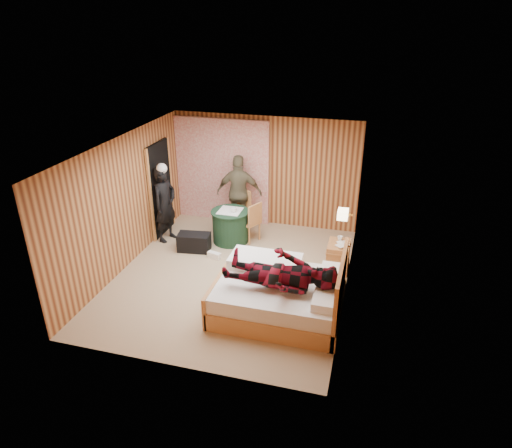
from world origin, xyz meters
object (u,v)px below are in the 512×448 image
(nightstand, at_px, (338,256))
(woman_standing, at_px, (165,204))
(round_table, at_px, (230,226))
(wall_lamp, at_px, (343,214))
(chair_near, at_px, (251,219))
(man_on_bed, at_px, (281,266))
(bed, at_px, (281,294))
(man_at_table, at_px, (239,193))
(duffel_bag, at_px, (194,242))
(chair_far, at_px, (240,207))

(nightstand, xyz_separation_m, woman_standing, (-3.70, 0.32, 0.53))
(nightstand, relative_size, round_table, 0.71)
(wall_lamp, relative_size, chair_near, 0.29)
(nightstand, relative_size, man_on_bed, 0.32)
(nightstand, bearing_deg, round_table, 165.88)
(bed, height_order, round_table, bed)
(wall_lamp, height_order, nightstand, wall_lamp)
(woman_standing, height_order, man_on_bed, man_on_bed)
(woman_standing, bearing_deg, round_table, -62.78)
(chair_near, relative_size, man_on_bed, 0.50)
(man_on_bed, bearing_deg, woman_standing, 144.14)
(wall_lamp, xyz_separation_m, man_at_table, (-2.39, 1.58, -0.44))
(man_at_table, bearing_deg, duffel_bag, 58.15)
(wall_lamp, distance_m, round_table, 2.72)
(wall_lamp, relative_size, man_on_bed, 0.15)
(chair_far, bearing_deg, nightstand, -5.51)
(round_table, bearing_deg, nightstand, -14.12)
(wall_lamp, xyz_separation_m, woman_standing, (-3.75, 0.63, -0.48))
(chair_near, bearing_deg, nightstand, 96.27)
(chair_far, distance_m, man_at_table, 0.33)
(man_on_bed, bearing_deg, round_table, 123.83)
(wall_lamp, height_order, bed, wall_lamp)
(duffel_bag, distance_m, man_on_bed, 2.98)
(wall_lamp, distance_m, man_on_bed, 1.73)
(man_at_table, bearing_deg, bed, 112.42)
(wall_lamp, bearing_deg, duffel_bag, 174.16)
(bed, bearing_deg, nightstand, 64.61)
(wall_lamp, distance_m, duffel_bag, 3.21)
(wall_lamp, distance_m, woman_standing, 3.83)
(wall_lamp, bearing_deg, woman_standing, 170.41)
(round_table, bearing_deg, duffel_bag, -135.28)
(round_table, bearing_deg, chair_near, 15.57)
(nightstand, distance_m, man_on_bed, 2.09)
(woman_standing, bearing_deg, man_at_table, -38.99)
(chair_near, distance_m, duffel_bag, 1.30)
(chair_near, xyz_separation_m, man_on_bed, (1.18, -2.54, 0.47))
(woman_standing, distance_m, man_at_table, 1.65)
(nightstand, xyz_separation_m, round_table, (-2.35, 0.59, 0.08))
(woman_standing, bearing_deg, bed, -107.04)
(chair_far, distance_m, chair_near, 0.66)
(wall_lamp, bearing_deg, nightstand, 97.96)
(nightstand, xyz_separation_m, chair_far, (-2.32, 1.23, 0.25))
(man_on_bed, bearing_deg, chair_far, 117.44)
(bed, height_order, duffel_bag, bed)
(wall_lamp, height_order, chair_far, wall_lamp)
(bed, xyz_separation_m, round_table, (-1.59, 2.19, 0.04))
(man_on_bed, bearing_deg, nightstand, 68.20)
(bed, relative_size, duffel_bag, 3.13)
(nightstand, relative_size, chair_far, 0.62)
(bed, relative_size, man_on_bed, 1.16)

